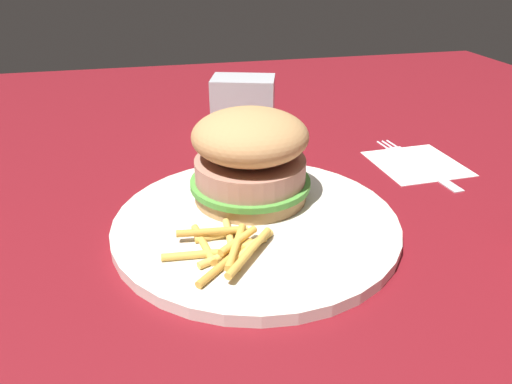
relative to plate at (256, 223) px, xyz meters
name	(u,v)px	position (x,y,z in m)	size (l,w,h in m)	color
ground_plane	(239,243)	(-0.02, 0.02, -0.01)	(1.60, 1.60, 0.00)	maroon
plate	(256,223)	(0.00, 0.00, 0.00)	(0.29, 0.29, 0.01)	silver
sandwich	(250,156)	(0.05, 0.00, 0.06)	(0.13, 0.13, 0.10)	tan
fries_pile	(227,247)	(-0.05, 0.04, 0.01)	(0.10, 0.11, 0.01)	#E5B251
napkin	(417,163)	(0.11, -0.25, -0.01)	(0.11, 0.11, 0.00)	white
fork	(416,161)	(0.11, -0.25, 0.00)	(0.17, 0.03, 0.00)	silver
napkin_dispenser	(243,108)	(0.26, -0.04, 0.04)	(0.09, 0.06, 0.09)	#B7BABF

